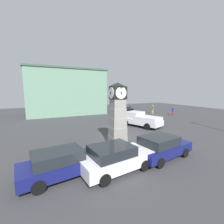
{
  "coord_description": "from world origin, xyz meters",
  "views": [
    {
      "loc": [
        -6.69,
        -12.84,
        4.59
      ],
      "look_at": [
        -0.54,
        1.3,
        2.42
      ],
      "focal_mm": 24.0,
      "sensor_mm": 36.0,
      "label": 1
    }
  ],
  "objects_px": {
    "bollard_near_tower": "(158,152)",
    "car_navy_sedan": "(63,163)",
    "clock_tower": "(118,116)",
    "pickup_truck": "(140,119)",
    "pedestrian_crossing_lot": "(153,109)",
    "pedestrian_near_bench": "(173,110)",
    "car_by_building": "(161,146)",
    "bollard_mid_row": "(139,153)",
    "car_near_tower": "(115,158)",
    "car_silver_hatch": "(125,110)"
  },
  "relations": [
    {
      "from": "clock_tower",
      "to": "bollard_near_tower",
      "type": "distance_m",
      "value": 4.33
    },
    {
      "from": "car_navy_sedan",
      "to": "pickup_truck",
      "type": "height_order",
      "value": "pickup_truck"
    },
    {
      "from": "bollard_mid_row",
      "to": "pedestrian_near_bench",
      "type": "xyz_separation_m",
      "value": [
        16.56,
        13.37,
        0.41
      ]
    },
    {
      "from": "clock_tower",
      "to": "pedestrian_near_bench",
      "type": "bearing_deg",
      "value": 31.47
    },
    {
      "from": "bollard_near_tower",
      "to": "car_near_tower",
      "type": "bearing_deg",
      "value": -179.13
    },
    {
      "from": "bollard_near_tower",
      "to": "bollard_mid_row",
      "type": "height_order",
      "value": "bollard_near_tower"
    },
    {
      "from": "car_near_tower",
      "to": "car_silver_hatch",
      "type": "height_order",
      "value": "car_near_tower"
    },
    {
      "from": "bollard_near_tower",
      "to": "car_near_tower",
      "type": "xyz_separation_m",
      "value": [
        -3.21,
        -0.05,
        0.23
      ]
    },
    {
      "from": "car_navy_sedan",
      "to": "pedestrian_near_bench",
      "type": "bearing_deg",
      "value": 31.75
    },
    {
      "from": "clock_tower",
      "to": "pickup_truck",
      "type": "distance_m",
      "value": 7.83
    },
    {
      "from": "clock_tower",
      "to": "car_navy_sedan",
      "type": "bearing_deg",
      "value": -147.3
    },
    {
      "from": "pickup_truck",
      "to": "pedestrian_near_bench",
      "type": "distance_m",
      "value": 12.04
    },
    {
      "from": "bollard_near_tower",
      "to": "car_silver_hatch",
      "type": "xyz_separation_m",
      "value": [
        8.28,
        19.79,
        0.2
      ]
    },
    {
      "from": "pickup_truck",
      "to": "clock_tower",
      "type": "bearing_deg",
      "value": -138.67
    },
    {
      "from": "clock_tower",
      "to": "bollard_near_tower",
      "type": "relative_size",
      "value": 4.85
    },
    {
      "from": "bollard_mid_row",
      "to": "car_navy_sedan",
      "type": "distance_m",
      "value": 4.85
    },
    {
      "from": "bollard_mid_row",
      "to": "pickup_truck",
      "type": "height_order",
      "value": "pickup_truck"
    },
    {
      "from": "car_navy_sedan",
      "to": "pedestrian_crossing_lot",
      "type": "distance_m",
      "value": 25.11
    },
    {
      "from": "car_silver_hatch",
      "to": "pedestrian_crossing_lot",
      "type": "relative_size",
      "value": 2.37
    },
    {
      "from": "car_silver_hatch",
      "to": "pedestrian_near_bench",
      "type": "height_order",
      "value": "pedestrian_near_bench"
    },
    {
      "from": "pedestrian_near_bench",
      "to": "pedestrian_crossing_lot",
      "type": "distance_m",
      "value": 3.91
    },
    {
      "from": "clock_tower",
      "to": "bollard_mid_row",
      "type": "height_order",
      "value": "clock_tower"
    },
    {
      "from": "clock_tower",
      "to": "car_near_tower",
      "type": "bearing_deg",
      "value": -117.58
    },
    {
      "from": "bollard_near_tower",
      "to": "bollard_mid_row",
      "type": "distance_m",
      "value": 1.29
    },
    {
      "from": "clock_tower",
      "to": "bollard_near_tower",
      "type": "bearing_deg",
      "value": -70.33
    },
    {
      "from": "pickup_truck",
      "to": "pedestrian_crossing_lot",
      "type": "xyz_separation_m",
      "value": [
        8.54,
        8.25,
        0.1
      ]
    },
    {
      "from": "car_navy_sedan",
      "to": "pickup_truck",
      "type": "xyz_separation_m",
      "value": [
        10.51,
        8.11,
        0.17
      ]
    },
    {
      "from": "car_near_tower",
      "to": "pedestrian_crossing_lot",
      "type": "distance_m",
      "value": 23.47
    },
    {
      "from": "pedestrian_near_bench",
      "to": "bollard_mid_row",
      "type": "bearing_deg",
      "value": -141.07
    },
    {
      "from": "bollard_near_tower",
      "to": "car_navy_sedan",
      "type": "xyz_separation_m",
      "value": [
        -6.05,
        0.57,
        0.21
      ]
    },
    {
      "from": "car_near_tower",
      "to": "car_by_building",
      "type": "xyz_separation_m",
      "value": [
        3.63,
        0.33,
        0.0
      ]
    },
    {
      "from": "car_navy_sedan",
      "to": "bollard_near_tower",
      "type": "bearing_deg",
      "value": -5.34
    },
    {
      "from": "car_navy_sedan",
      "to": "pedestrian_near_bench",
      "type": "distance_m",
      "value": 25.16
    },
    {
      "from": "car_by_building",
      "to": "car_silver_hatch",
      "type": "height_order",
      "value": "car_by_building"
    },
    {
      "from": "bollard_near_tower",
      "to": "pedestrian_crossing_lot",
      "type": "height_order",
      "value": "pedestrian_crossing_lot"
    },
    {
      "from": "clock_tower",
      "to": "pedestrian_crossing_lot",
      "type": "height_order",
      "value": "clock_tower"
    },
    {
      "from": "car_near_tower",
      "to": "pedestrian_near_bench",
      "type": "relative_size",
      "value": 2.81
    },
    {
      "from": "car_by_building",
      "to": "bollard_near_tower",
      "type": "bearing_deg",
      "value": -146.1
    },
    {
      "from": "pedestrian_near_bench",
      "to": "clock_tower",
      "type": "bearing_deg",
      "value": -148.53
    },
    {
      "from": "pedestrian_near_bench",
      "to": "pedestrian_crossing_lot",
      "type": "xyz_separation_m",
      "value": [
        -2.35,
        3.13,
        0.12
      ]
    },
    {
      "from": "bollard_near_tower",
      "to": "pedestrian_crossing_lot",
      "type": "bearing_deg",
      "value": 52.49
    },
    {
      "from": "car_near_tower",
      "to": "bollard_mid_row",
      "type": "bearing_deg",
      "value": 13.51
    },
    {
      "from": "car_navy_sedan",
      "to": "pedestrian_near_bench",
      "type": "height_order",
      "value": "pedestrian_near_bench"
    },
    {
      "from": "clock_tower",
      "to": "car_near_tower",
      "type": "xyz_separation_m",
      "value": [
        -1.92,
        -3.67,
        -1.76
      ]
    },
    {
      "from": "car_near_tower",
      "to": "pedestrian_near_bench",
      "type": "xyz_separation_m",
      "value": [
        18.56,
        13.85,
        0.13
      ]
    },
    {
      "from": "bollard_mid_row",
      "to": "pickup_truck",
      "type": "xyz_separation_m",
      "value": [
        5.67,
        8.24,
        0.43
      ]
    },
    {
      "from": "bollard_near_tower",
      "to": "pedestrian_crossing_lot",
      "type": "xyz_separation_m",
      "value": [
        12.99,
        16.93,
        0.49
      ]
    },
    {
      "from": "pedestrian_crossing_lot",
      "to": "bollard_near_tower",
      "type": "bearing_deg",
      "value": -127.51
    },
    {
      "from": "pickup_truck",
      "to": "pedestrian_crossing_lot",
      "type": "height_order",
      "value": "pickup_truck"
    },
    {
      "from": "bollard_mid_row",
      "to": "pedestrian_near_bench",
      "type": "relative_size",
      "value": 0.62
    }
  ]
}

